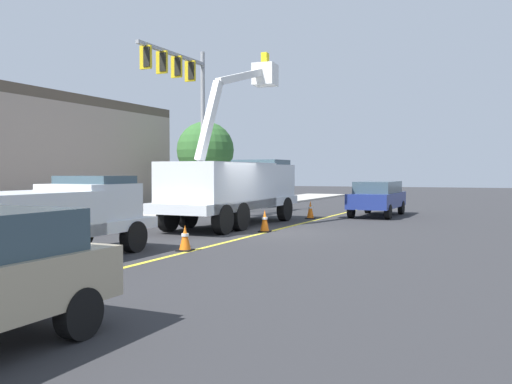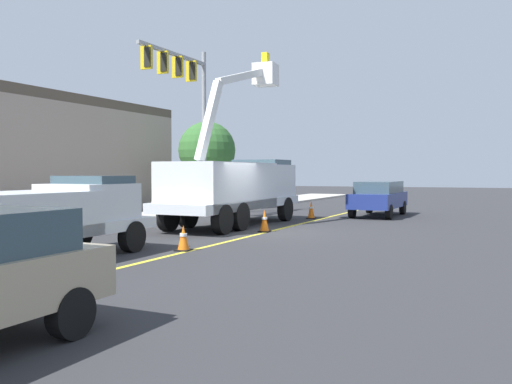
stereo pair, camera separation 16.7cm
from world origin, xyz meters
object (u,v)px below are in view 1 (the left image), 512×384
(passing_minivan, at_px, (378,196))
(traffic_signal_mast, at_px, (184,92))
(traffic_cone_leading, at_px, (32,266))
(utility_bucket_truck, at_px, (234,185))
(service_pickup_truck, at_px, (54,215))
(traffic_cone_mid_rear, at_px, (265,221))
(traffic_cone_mid_front, at_px, (185,238))
(traffic_cone_trailing, at_px, (310,210))

(passing_minivan, relative_size, traffic_signal_mast, 0.60)
(passing_minivan, xyz_separation_m, traffic_cone_leading, (-18.72, 4.11, -0.57))
(traffic_cone_leading, bearing_deg, traffic_signal_mast, 16.86)
(traffic_signal_mast, bearing_deg, traffic_cone_leading, -163.14)
(utility_bucket_truck, relative_size, service_pickup_truck, 1.45)
(utility_bucket_truck, distance_m, traffic_cone_leading, 12.22)
(passing_minivan, bearing_deg, traffic_cone_mid_rear, 160.68)
(traffic_cone_mid_front, bearing_deg, passing_minivan, -14.55)
(utility_bucket_truck, bearing_deg, traffic_cone_trailing, -28.15)
(traffic_cone_mid_front, bearing_deg, traffic_cone_trailing, -4.12)
(traffic_cone_mid_rear, bearing_deg, traffic_cone_trailing, -2.22)
(traffic_cone_mid_rear, distance_m, traffic_cone_trailing, 5.90)
(service_pickup_truck, height_order, passing_minivan, service_pickup_truck)
(service_pickup_truck, xyz_separation_m, traffic_cone_leading, (-2.66, -1.74, -0.72))
(service_pickup_truck, height_order, traffic_cone_trailing, service_pickup_truck)
(service_pickup_truck, distance_m, traffic_cone_mid_rear, 8.17)
(traffic_cone_leading, bearing_deg, utility_bucket_truck, 3.70)
(traffic_cone_mid_rear, xyz_separation_m, traffic_cone_trailing, (5.90, -0.23, 0.02))
(service_pickup_truck, relative_size, traffic_cone_mid_rear, 7.27)
(traffic_cone_leading, xyz_separation_m, traffic_cone_trailing, (16.17, -1.38, 0.01))
(traffic_cone_mid_rear, bearing_deg, service_pickup_truck, 159.22)
(traffic_cone_mid_rear, relative_size, traffic_cone_trailing, 0.95)
(traffic_cone_leading, bearing_deg, traffic_cone_trailing, -4.86)
(service_pickup_truck, height_order, traffic_signal_mast, traffic_signal_mast)
(traffic_cone_leading, distance_m, traffic_cone_mid_rear, 10.33)
(service_pickup_truck, distance_m, traffic_cone_leading, 3.26)
(traffic_cone_mid_front, height_order, traffic_cone_trailing, traffic_cone_trailing)
(utility_bucket_truck, distance_m, traffic_signal_mast, 6.64)
(traffic_cone_mid_rear, height_order, traffic_signal_mast, traffic_signal_mast)
(passing_minivan, relative_size, traffic_cone_leading, 6.05)
(utility_bucket_truck, distance_m, traffic_cone_mid_front, 7.25)
(service_pickup_truck, bearing_deg, passing_minivan, -20.01)
(traffic_cone_mid_front, relative_size, traffic_signal_mast, 0.09)
(utility_bucket_truck, xyz_separation_m, traffic_cone_leading, (-12.13, -0.78, -1.21))
(traffic_cone_trailing, bearing_deg, traffic_signal_mast, 98.11)
(utility_bucket_truck, bearing_deg, service_pickup_truck, 174.24)
(utility_bucket_truck, relative_size, passing_minivan, 1.69)
(passing_minivan, distance_m, traffic_cone_mid_rear, 8.97)
(service_pickup_truck, bearing_deg, traffic_cone_trailing, -12.99)
(service_pickup_truck, xyz_separation_m, traffic_cone_trailing, (13.50, -3.11, -0.71))
(traffic_cone_leading, xyz_separation_m, traffic_signal_mast, (15.31, 4.64, 5.59))
(utility_bucket_truck, height_order, traffic_cone_trailing, utility_bucket_truck)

